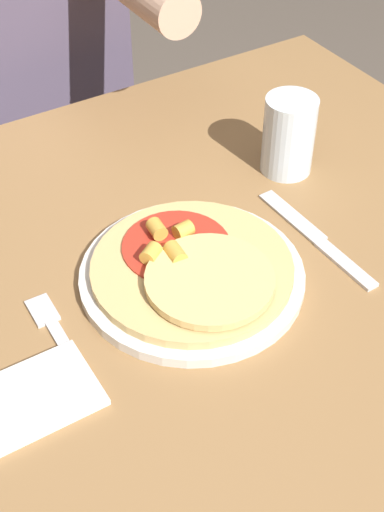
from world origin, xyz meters
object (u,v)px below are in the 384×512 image
fork (60,339)px  drinking_glass (289,135)px  pizza (194,268)px  knife (318,239)px  plate (192,276)px  dining_table (207,327)px  person_diner (23,52)px

fork → drinking_glass: 0.44m
pizza → knife: size_ratio=1.12×
pizza → fork: size_ratio=1.41×
fork → knife: 0.36m
plate → drinking_glass: (0.24, 0.13, 0.05)m
dining_table → fork: size_ratio=5.68×
pizza → fork: bearing=-179.9°
knife → person_diner: (-0.13, 0.71, -0.01)m
fork → person_diner: bearing=71.8°
pizza → knife: pizza is taller
pizza → knife: (0.18, -0.02, -0.02)m
plate → pizza: bearing=-94.9°
dining_table → fork: fork is taller
pizza → person_diner: (0.05, 0.69, -0.03)m
dining_table → pizza: bearing=-149.2°
drinking_glass → dining_table: bearing=-151.3°
fork → dining_table: bearing=5.6°
drinking_glass → fork: bearing=-162.3°
pizza → person_diner: bearing=85.9°
dining_table → person_diner: bearing=88.7°
dining_table → pizza: (-0.03, -0.02, 0.15)m
fork → drinking_glass: size_ratio=1.53×
dining_table → knife: bearing=-15.0°
plate → drinking_glass: bearing=28.1°
knife → person_diner: 0.72m
knife → drinking_glass: bearing=68.0°
dining_table → fork: bearing=-174.4°
dining_table → pizza: 0.15m
plate → drinking_glass: 0.27m
pizza → drinking_glass: 0.28m
dining_table → knife: size_ratio=4.51×
plate → fork: size_ratio=1.57×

